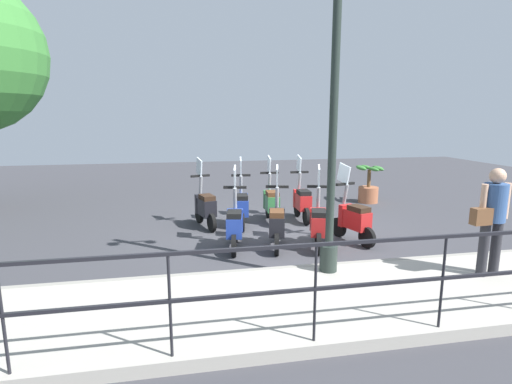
# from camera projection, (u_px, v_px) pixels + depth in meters

# --- Properties ---
(ground_plane) EXTENTS (28.00, 28.00, 0.00)m
(ground_plane) POSITION_uv_depth(u_px,v_px,m) (281.00, 235.00, 8.39)
(ground_plane) COLOR #38383D
(promenade_walkway) EXTENTS (2.20, 20.00, 0.15)m
(promenade_walkway) POSITION_uv_depth(u_px,v_px,m) (340.00, 297.00, 5.34)
(promenade_walkway) COLOR #A39E93
(promenade_walkway) RESTS_ON ground_plane
(fence_railing) EXTENTS (0.04, 16.03, 1.07)m
(fence_railing) POSITION_uv_depth(u_px,v_px,m) (382.00, 268.00, 4.17)
(fence_railing) COLOR black
(fence_railing) RESTS_ON promenade_walkway
(lamp_post_near) EXTENTS (0.26, 0.90, 4.61)m
(lamp_post_near) POSITION_uv_depth(u_px,v_px,m) (333.00, 134.00, 5.69)
(lamp_post_near) COLOR #232D28
(lamp_post_near) RESTS_ON promenade_walkway
(pedestrian_with_bag) EXTENTS (0.34, 0.64, 1.59)m
(pedestrian_with_bag) POSITION_uv_depth(u_px,v_px,m) (492.00, 214.00, 5.73)
(pedestrian_with_bag) COLOR #28282D
(pedestrian_with_bag) RESTS_ON promenade_walkway
(potted_palm) EXTENTS (1.06, 0.66, 1.05)m
(potted_palm) POSITION_uv_depth(u_px,v_px,m) (369.00, 187.00, 11.47)
(potted_palm) COLOR #9E5B3D
(potted_palm) RESTS_ON ground_plane
(scooter_near_0) EXTENTS (1.20, 0.54, 1.54)m
(scooter_near_0) POSITION_uv_depth(u_px,v_px,m) (353.00, 218.00, 7.83)
(scooter_near_0) COLOR black
(scooter_near_0) RESTS_ON ground_plane
(scooter_near_1) EXTENTS (1.20, 0.55, 1.54)m
(scooter_near_1) POSITION_uv_depth(u_px,v_px,m) (318.00, 223.00, 7.50)
(scooter_near_1) COLOR black
(scooter_near_1) RESTS_ON ground_plane
(scooter_near_2) EXTENTS (1.21, 0.51, 1.54)m
(scooter_near_2) POSITION_uv_depth(u_px,v_px,m) (277.00, 223.00, 7.49)
(scooter_near_2) COLOR black
(scooter_near_2) RESTS_ON ground_plane
(scooter_near_3) EXTENTS (1.22, 0.47, 1.54)m
(scooter_near_3) POSITION_uv_depth(u_px,v_px,m) (235.00, 224.00, 7.42)
(scooter_near_3) COLOR black
(scooter_near_3) RESTS_ON ground_plane
(scooter_far_0) EXTENTS (1.23, 0.44, 1.54)m
(scooter_far_0) POSITION_uv_depth(u_px,v_px,m) (302.00, 201.00, 9.46)
(scooter_far_0) COLOR black
(scooter_far_0) RESTS_ON ground_plane
(scooter_far_1) EXTENTS (1.23, 0.44, 1.54)m
(scooter_far_1) POSITION_uv_depth(u_px,v_px,m) (271.00, 202.00, 9.34)
(scooter_far_1) COLOR black
(scooter_far_1) RESTS_ON ground_plane
(scooter_far_2) EXTENTS (1.23, 0.44, 1.54)m
(scooter_far_2) POSITION_uv_depth(u_px,v_px,m) (241.00, 206.00, 8.95)
(scooter_far_2) COLOR black
(scooter_far_2) RESTS_ON ground_plane
(scooter_far_3) EXTENTS (1.21, 0.53, 1.54)m
(scooter_far_3) POSITION_uv_depth(u_px,v_px,m) (205.00, 206.00, 8.89)
(scooter_far_3) COLOR black
(scooter_far_3) RESTS_ON ground_plane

